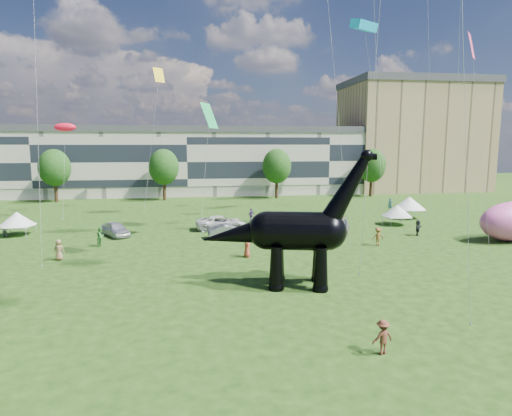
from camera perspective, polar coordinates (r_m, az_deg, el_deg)
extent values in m
plane|color=#16330C|center=(25.81, 7.57, -13.59)|extent=(220.00, 220.00, 0.00)
cube|color=beige|center=(85.09, -9.09, 5.89)|extent=(78.00, 11.00, 12.00)
cube|color=tan|center=(99.60, 20.03, 8.73)|extent=(28.00, 18.00, 22.00)
cylinder|color=#382314|center=(79.92, -25.10, 1.87)|extent=(0.56, 0.56, 3.20)
ellipsoid|color=#14380F|center=(79.59, -25.31, 5.25)|extent=(5.20, 5.20, 6.24)
cylinder|color=#382314|center=(76.62, -12.11, 2.23)|extent=(0.56, 0.56, 3.20)
ellipsoid|color=#14380F|center=(76.27, -12.22, 5.76)|extent=(5.20, 5.20, 6.24)
cylinder|color=#382314|center=(77.81, 2.76, 2.50)|extent=(0.56, 0.56, 3.20)
ellipsoid|color=#14380F|center=(77.47, 2.78, 5.98)|extent=(5.20, 5.20, 6.24)
cylinder|color=#382314|center=(83.10, 15.05, 2.60)|extent=(0.56, 0.56, 3.20)
ellipsoid|color=#14380F|center=(82.77, 15.18, 5.85)|extent=(5.20, 5.20, 6.24)
cone|color=black|center=(28.84, 2.73, -8.04)|extent=(1.22, 1.22, 2.94)
sphere|color=black|center=(29.24, 2.71, -10.47)|extent=(1.08, 1.08, 1.08)
cone|color=black|center=(30.92, 2.90, -6.91)|extent=(1.22, 1.22, 2.94)
sphere|color=black|center=(31.28, 2.89, -9.19)|extent=(1.08, 1.08, 1.08)
cone|color=black|center=(28.88, 8.63, -8.11)|extent=(1.22, 1.22, 2.94)
sphere|color=black|center=(29.27, 8.58, -10.54)|extent=(1.08, 1.08, 1.08)
cone|color=black|center=(30.95, 8.40, -6.97)|extent=(1.22, 1.22, 2.94)
sphere|color=black|center=(31.32, 8.35, -9.26)|extent=(1.08, 1.08, 1.08)
cylinder|color=black|center=(29.30, 5.54, -3.06)|extent=(4.62, 3.52, 2.65)
sphere|color=black|center=(29.35, 1.51, -3.00)|extent=(2.65, 2.65, 2.65)
sphere|color=black|center=(29.39, 9.57, -3.10)|extent=(2.55, 2.55, 2.55)
cone|color=black|center=(29.08, 12.06, 2.37)|extent=(3.93, 2.28, 5.20)
sphere|color=black|center=(29.10, 14.55, 6.74)|extent=(0.82, 0.82, 0.82)
cylinder|color=black|center=(29.15, 15.12, 6.62)|extent=(0.77, 0.58, 0.43)
cone|color=black|center=(29.61, -2.41, -3.55)|extent=(5.52, 3.20, 2.88)
imported|color=silver|center=(47.85, -18.24, -2.69)|extent=(3.89, 4.73, 1.52)
imported|color=gray|center=(44.76, -3.71, -3.12)|extent=(4.30, 1.83, 1.38)
imported|color=silver|center=(49.06, -4.68, -1.98)|extent=(5.88, 2.98, 1.59)
imported|color=#595960|center=(47.64, 10.98, -2.48)|extent=(3.97, 5.56, 1.49)
cube|color=silver|center=(54.62, 18.25, -1.08)|extent=(2.86, 2.86, 0.11)
cone|color=silver|center=(54.51, 18.29, -0.32)|extent=(3.63, 3.63, 1.37)
cylinder|color=#999999|center=(53.04, 17.52, -1.88)|extent=(0.05, 0.05, 1.01)
cylinder|color=#999999|center=(54.10, 20.02, -1.80)|extent=(0.05, 0.05, 1.01)
cylinder|color=#999999|center=(55.37, 16.48, -1.41)|extent=(0.05, 0.05, 1.01)
cylinder|color=#999999|center=(56.38, 18.90, -1.35)|extent=(0.05, 0.05, 1.01)
cube|color=white|center=(60.14, 19.72, -0.14)|extent=(3.27, 3.27, 0.13)
cone|color=white|center=(60.02, 19.76, 0.67)|extent=(4.15, 4.15, 1.61)
cylinder|color=#999999|center=(58.21, 19.09, -0.97)|extent=(0.06, 0.06, 1.18)
cylinder|color=#999999|center=(59.68, 21.65, -0.88)|extent=(0.06, 0.06, 1.18)
cylinder|color=#999999|center=(60.84, 17.77, -0.52)|extent=(0.06, 0.06, 1.18)
cylinder|color=#999999|center=(62.25, 20.24, -0.44)|extent=(0.06, 0.06, 1.18)
cube|color=silver|center=(52.43, -29.21, -2.07)|extent=(2.95, 2.95, 0.12)
cone|color=silver|center=(52.31, -29.27, -1.25)|extent=(3.74, 3.74, 1.44)
cylinder|color=#999999|center=(50.79, -28.35, -2.93)|extent=(0.06, 0.06, 1.05)
cylinder|color=#999999|center=(54.25, -29.94, -2.37)|extent=(0.06, 0.06, 1.05)
cylinder|color=#999999|center=(53.24, -27.29, -2.37)|extent=(0.06, 0.06, 1.05)
imported|color=#3E8C38|center=(43.57, -19.98, -3.62)|extent=(0.91, 1.05, 1.86)
imported|color=black|center=(48.92, 20.78, -2.49)|extent=(1.39, 1.50, 1.68)
imported|color=gray|center=(52.48, -30.49, -2.44)|extent=(0.93, 0.81, 1.61)
imported|color=#306578|center=(66.12, 17.45, 0.47)|extent=(0.76, 0.79, 1.82)
imported|color=#AF442B|center=(37.10, -1.21, -5.19)|extent=(0.75, 0.98, 1.80)
imported|color=#543374|center=(54.19, -0.65, -0.92)|extent=(1.03, 0.90, 1.66)
imported|color=#906D48|center=(39.72, -24.80, -5.08)|extent=(0.97, 0.73, 1.79)
imported|color=brown|center=(21.50, 16.53, -16.16)|extent=(1.18, 0.84, 1.65)
imported|color=brown|center=(42.86, 15.93, -3.68)|extent=(1.17, 0.71, 1.77)
ellipsoid|color=red|center=(63.70, -24.09, 9.81)|extent=(2.74, 3.00, 1.10)
plane|color=gold|center=(69.87, -12.82, 16.90)|extent=(2.33, 1.92, 2.23)
plane|color=#179949|center=(46.77, -6.23, 12.14)|extent=(2.39, 3.03, 2.68)
plane|color=#D13A60|center=(44.76, 26.82, 18.74)|extent=(1.93, 2.06, 2.24)
cube|color=#0C8DBD|center=(69.64, 14.19, 22.52)|extent=(4.59, 3.84, 1.71)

